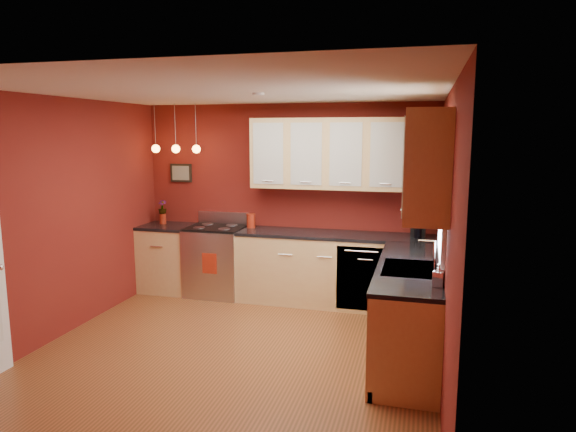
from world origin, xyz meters
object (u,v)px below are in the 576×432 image
(gas_range, at_px, (216,260))
(sink, at_px, (410,271))
(coffee_maker, at_px, (418,228))
(soap_pump, at_px, (439,275))
(red_canister, at_px, (251,221))

(gas_range, height_order, sink, sink)
(gas_range, bearing_deg, coffee_maker, 0.52)
(sink, bearing_deg, coffee_maker, 88.05)
(soap_pump, bearing_deg, coffee_maker, 95.39)
(coffee_maker, xyz_separation_m, soap_pump, (0.20, -2.07, -0.02))
(soap_pump, bearing_deg, gas_range, 144.45)
(red_canister, height_order, soap_pump, soap_pump)
(gas_range, distance_m, coffee_maker, 2.74)
(gas_range, relative_size, sink, 1.59)
(sink, relative_size, soap_pump, 3.50)
(coffee_maker, distance_m, soap_pump, 2.08)
(sink, height_order, soap_pump, sink)
(red_canister, bearing_deg, soap_pump, -42.02)
(sink, relative_size, coffee_maker, 2.78)
(gas_range, xyz_separation_m, red_canister, (0.47, 0.11, 0.56))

